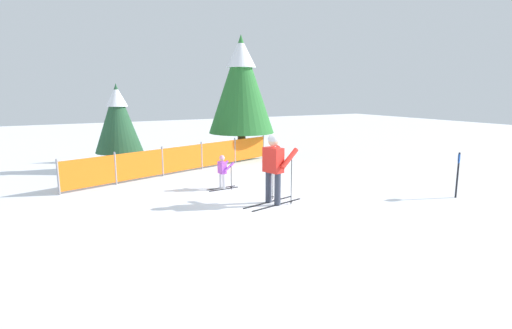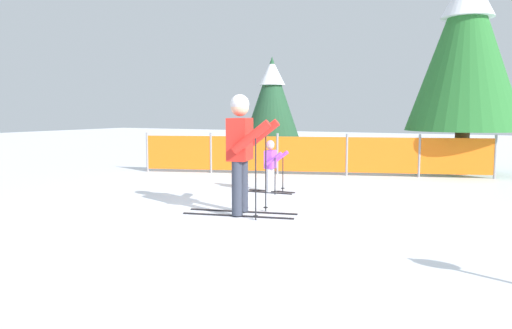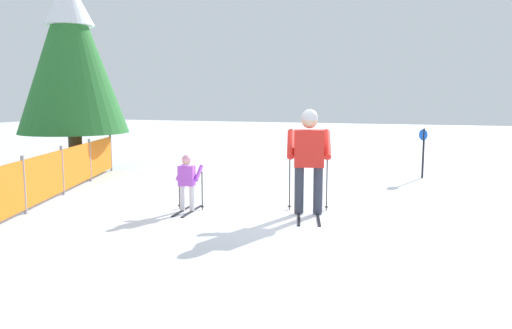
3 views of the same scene
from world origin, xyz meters
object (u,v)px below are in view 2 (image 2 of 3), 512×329
Objects in this scene: safety_fence at (312,154)px; conifer_far at (272,98)px; skier_adult at (242,143)px; skier_child at (271,162)px; conifer_near at (466,44)px.

safety_fence is 2.60× the size of conifer_far.
skier_child is (-0.52, 2.09, -0.50)m from skier_adult.
conifer_far is at bearing 110.76° from skier_child.
conifer_near is (3.00, 4.77, 2.62)m from skier_child.
skier_adult is at bearing -109.88° from conifer_near.
conifer_far is at bearing -176.87° from conifer_near.
skier_child is 6.21m from conifer_near.
skier_adult reaches higher than safety_fence.
conifer_near reaches higher than skier_adult.
conifer_near is at bearing 3.13° from conifer_far.
skier_adult is 1.79× the size of skier_child.
conifer_near reaches higher than safety_fence.
conifer_far is at bearing 98.17° from skier_adult.
conifer_near reaches higher than skier_child.
skier_adult is 0.22× the size of safety_fence.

